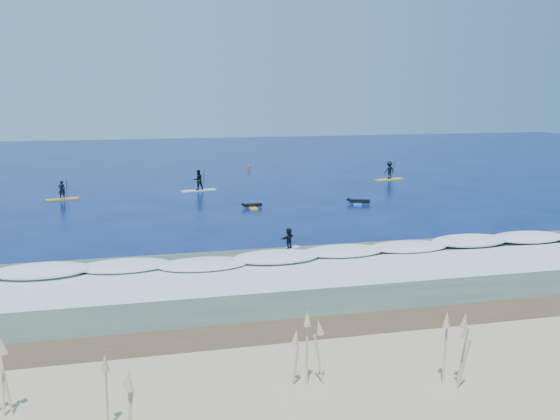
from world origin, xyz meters
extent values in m
plane|color=#03123F|center=(0.00, 0.00, 0.00)|extent=(160.00, 160.00, 0.00)
cube|color=tan|center=(0.00, -27.00, 0.00)|extent=(90.00, 7.00, 2.00)
cube|color=#4E3624|center=(0.00, -21.50, 0.00)|extent=(90.00, 5.00, 0.08)
cube|color=#374B3B|center=(0.00, -14.00, 0.01)|extent=(90.00, 13.00, 0.01)
cube|color=white|center=(0.00, -10.00, 0.00)|extent=(40.00, 6.00, 0.30)
cube|color=silver|center=(0.00, -13.00, 0.00)|extent=(34.00, 5.00, 0.02)
cube|color=gold|center=(-16.05, 12.69, 0.04)|extent=(2.76, 1.27, 0.09)
imported|color=black|center=(-16.05, 12.69, 0.86)|extent=(0.63, 0.49, 1.54)
cylinder|color=black|center=(-15.66, 12.78, 0.80)|extent=(0.18, 0.61, 1.79)
cube|color=black|center=(-15.66, 12.78, -0.04)|extent=(0.11, 0.03, 0.27)
cube|color=silver|center=(-4.39, 14.65, 0.05)|extent=(3.32, 1.50, 0.11)
imported|color=black|center=(-4.39, 14.65, 1.03)|extent=(1.03, 0.88, 1.85)
cylinder|color=black|center=(-3.91, 14.75, 0.97)|extent=(0.21, 0.73, 2.16)
cube|color=black|center=(-3.91, 14.75, -0.05)|extent=(0.13, 0.03, 0.32)
cube|color=yellow|center=(15.52, 17.23, 0.05)|extent=(3.24, 1.45, 0.10)
imported|color=black|center=(15.52, 17.23, 1.01)|extent=(1.29, 0.91, 1.81)
cylinder|color=black|center=(15.98, 17.34, 0.94)|extent=(0.20, 0.72, 2.11)
cube|color=black|center=(15.98, 17.34, -0.05)|extent=(0.13, 0.03, 0.31)
cube|color=yellow|center=(-1.29, 5.30, 0.05)|extent=(0.62, 2.07, 0.10)
cube|color=black|center=(-1.19, 5.30, 0.22)|extent=(1.43, 0.42, 0.23)
sphere|color=black|center=(-1.99, 5.27, 0.31)|extent=(0.23, 0.23, 0.23)
cube|color=blue|center=(7.46, 4.91, 0.06)|extent=(1.51, 2.43, 0.11)
cube|color=black|center=(7.56, 4.87, 0.25)|extent=(1.67, 1.04, 0.27)
sphere|color=black|center=(6.71, 5.23, 0.36)|extent=(0.27, 0.27, 0.27)
cube|color=silver|center=(-1.96, -8.83, 0.20)|extent=(1.66, 1.55, 0.09)
imported|color=black|center=(-1.96, -8.83, 0.84)|extent=(1.07, 1.00, 1.20)
cylinder|color=#EA5314|center=(2.92, 28.02, 0.25)|extent=(0.32, 0.32, 0.51)
cone|color=#EA5314|center=(2.92, 28.02, 0.63)|extent=(0.23, 0.23, 0.25)
camera|label=1|loc=(-10.61, -41.86, 9.02)|focal=40.00mm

